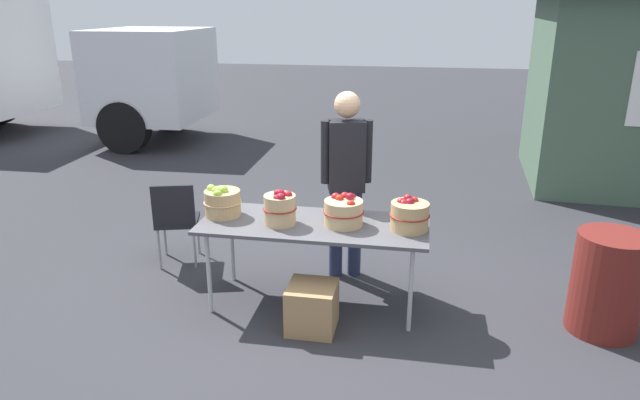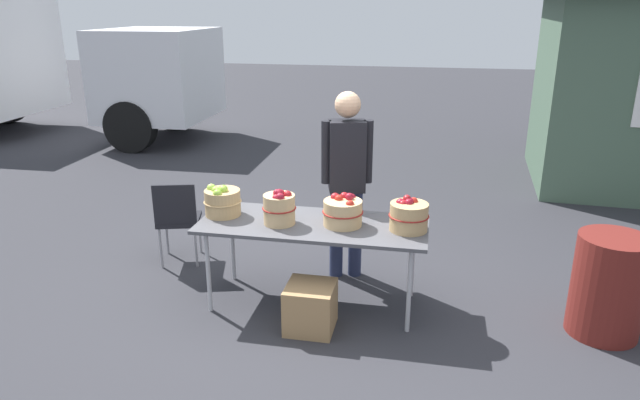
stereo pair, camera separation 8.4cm
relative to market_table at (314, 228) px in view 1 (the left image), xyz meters
name	(u,v)px [view 1 (the left image)]	position (x,y,z in m)	size (l,w,h in m)	color
ground_plane	(314,303)	(0.00, 0.00, -0.71)	(40.00, 40.00, 0.00)	#2D2D33
market_table	(314,228)	(0.00, 0.00, 0.00)	(1.90, 0.76, 0.75)	#4C4C51
apple_basket_green_0	(222,202)	(-0.80, 0.03, 0.17)	(0.33, 0.33, 0.28)	tan
apple_basket_red_0	(280,208)	(-0.27, -0.07, 0.19)	(0.28, 0.28, 0.30)	tan
apple_basket_red_1	(344,211)	(0.25, 0.01, 0.16)	(0.34, 0.34, 0.26)	tan
apple_basket_red_2	(409,215)	(0.78, 0.00, 0.17)	(0.33, 0.33, 0.28)	tan
vendor_adult	(346,171)	(0.19, 0.60, 0.33)	(0.45, 0.31, 1.76)	#262D4C
folding_chair	(176,217)	(-1.47, 0.53, -0.20)	(0.49, 0.49, 0.86)	black
trash_barrel	(607,283)	(2.34, -0.01, -0.30)	(0.54, 0.54, 0.82)	maroon
produce_crate	(312,307)	(0.06, -0.41, -0.52)	(0.38, 0.38, 0.38)	#A87F51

